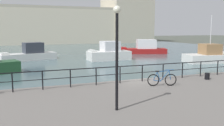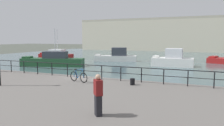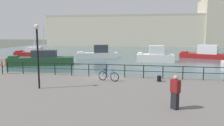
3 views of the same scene
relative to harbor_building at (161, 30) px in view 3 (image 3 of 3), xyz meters
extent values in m
plane|color=#4C5147|center=(-6.68, -61.06, -5.67)|extent=(240.00, 240.00, 0.00)
cube|color=#476066|center=(-6.68, -30.86, -5.67)|extent=(80.00, 60.00, 0.01)
cube|color=slate|center=(-6.68, -67.56, -5.20)|extent=(56.00, 13.00, 0.95)
cube|color=beige|center=(-6.68, 0.02, -0.72)|extent=(65.82, 13.94, 9.90)
cube|color=#C0B69F|center=(19.75, 0.02, 2.09)|extent=(12.95, 15.33, 15.52)
cube|color=#B1A993|center=(-6.68, -6.65, 4.58)|extent=(65.82, 0.60, 0.70)
cube|color=maroon|center=(-25.70, -40.42, -5.19)|extent=(6.88, 3.05, 0.95)
cube|color=silver|center=(-25.35, -40.39, -4.24)|extent=(2.97, 2.32, 0.95)
cube|color=maroon|center=(-28.50, -40.68, -4.60)|extent=(0.96, 1.77, 0.24)
cylinder|color=silver|center=(-25.35, -40.39, -1.79)|extent=(0.10, 0.10, 3.95)
cube|color=white|center=(-12.84, -40.12, -5.18)|extent=(7.78, 4.05, 0.97)
cube|color=#333842|center=(-12.19, -39.93, -3.96)|extent=(2.93, 2.32, 1.46)
cube|color=white|center=(-15.87, -40.99, -4.57)|extent=(1.26, 1.63, 0.24)
cube|color=white|center=(-2.29, -43.72, -5.05)|extent=(5.91, 2.88, 1.23)
cube|color=silver|center=(-2.11, -43.71, -3.74)|extent=(2.39, 2.38, 1.38)
cube|color=white|center=(-4.73, -43.80, -4.31)|extent=(0.76, 1.90, 0.24)
cube|color=maroon|center=(6.57, -37.04, -5.24)|extent=(8.69, 5.46, 0.85)
cube|color=silver|center=(7.14, -37.24, -4.02)|extent=(3.95, 3.48, 1.58)
cube|color=maroon|center=(3.33, -35.90, -4.69)|extent=(1.60, 2.26, 0.24)
cube|color=#23512D|center=(-18.55, -50.56, -5.08)|extent=(9.34, 4.68, 1.16)
cube|color=#333842|center=(-18.12, -50.42, -4.00)|extent=(3.72, 2.45, 1.00)
cube|color=#23512D|center=(-22.22, -51.69, -4.38)|extent=(1.48, 1.71, 0.24)
cylinder|color=silver|center=(-18.12, -50.42, -1.83)|extent=(0.10, 0.10, 3.33)
cylinder|color=black|center=(-15.92, -61.81, -4.19)|extent=(0.07, 0.07, 1.05)
cylinder|color=black|center=(-14.36, -61.81, -4.19)|extent=(0.07, 0.07, 1.05)
cylinder|color=black|center=(-12.80, -61.81, -4.19)|extent=(0.07, 0.07, 1.05)
cylinder|color=black|center=(-11.25, -61.81, -4.19)|extent=(0.07, 0.07, 1.05)
cylinder|color=black|center=(-9.69, -61.81, -4.19)|extent=(0.07, 0.07, 1.05)
cylinder|color=black|center=(-8.13, -61.81, -4.19)|extent=(0.07, 0.07, 1.05)
cylinder|color=black|center=(-6.57, -61.81, -4.19)|extent=(0.07, 0.07, 1.05)
cylinder|color=black|center=(-5.01, -61.81, -4.19)|extent=(0.07, 0.07, 1.05)
cylinder|color=black|center=(-3.46, -61.81, -4.19)|extent=(0.07, 0.07, 1.05)
cylinder|color=black|center=(-1.90, -61.81, -4.19)|extent=(0.07, 0.07, 1.05)
cylinder|color=black|center=(-0.34, -61.81, -4.19)|extent=(0.07, 0.07, 1.05)
cylinder|color=black|center=(1.22, -61.81, -4.19)|extent=(0.07, 0.07, 1.05)
cylinder|color=black|center=(-5.01, -61.81, -3.67)|extent=(21.81, 0.06, 0.06)
cylinder|color=black|center=(-5.01, -61.81, -4.14)|extent=(21.81, 0.04, 0.04)
torus|color=black|center=(-5.58, -63.53, -4.36)|extent=(0.71, 0.26, 0.72)
torus|color=black|center=(-6.59, -63.24, -4.36)|extent=(0.71, 0.26, 0.72)
cylinder|color=#194C8C|center=(-5.93, -63.43, -4.12)|extent=(0.54, 0.19, 0.66)
cylinder|color=#194C8C|center=(-6.28, -63.33, -4.15)|extent=(0.23, 0.10, 0.58)
cylinder|color=#194C8C|center=(-6.03, -63.40, -3.83)|extent=(0.71, 0.23, 0.11)
cylinder|color=#194C8C|center=(-6.39, -63.30, -4.40)|extent=(0.42, 0.15, 0.12)
cylinder|color=#194C8C|center=(-6.48, -63.27, -4.11)|extent=(0.26, 0.11, 0.51)
cylinder|color=#194C8C|center=(-5.63, -63.52, -4.08)|extent=(0.14, 0.07, 0.57)
cube|color=black|center=(-6.37, -63.30, -3.83)|extent=(0.24, 0.15, 0.05)
cylinder|color=#194C8C|center=(-5.68, -63.50, -3.75)|extent=(0.51, 0.17, 0.02)
cylinder|color=black|center=(-2.22, -62.84, -4.50)|extent=(0.32, 0.32, 0.44)
cylinder|color=black|center=(-16.12, -62.26, -4.14)|extent=(0.08, 0.08, 1.15)
torus|color=orange|center=(-16.12, -62.20, -3.70)|extent=(0.75, 0.11, 0.75)
cylinder|color=black|center=(-10.23, -66.49, -2.73)|extent=(0.12, 0.12, 3.98)
sphere|color=silver|center=(-10.23, -66.49, -0.60)|extent=(0.32, 0.32, 0.32)
cube|color=black|center=(-1.65, -69.04, -4.29)|extent=(0.41, 0.41, 0.85)
cube|color=maroon|center=(-1.65, -69.04, -3.56)|extent=(0.50, 0.51, 0.62)
sphere|color=tan|center=(-1.65, -69.04, -3.14)|extent=(0.22, 0.22, 0.22)
camera|label=1|loc=(-13.88, -75.57, -1.35)|focal=39.00mm
camera|label=2|loc=(2.29, -76.77, -1.62)|focal=35.48mm
camera|label=3|loc=(-2.80, -79.89, -0.99)|focal=35.43mm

